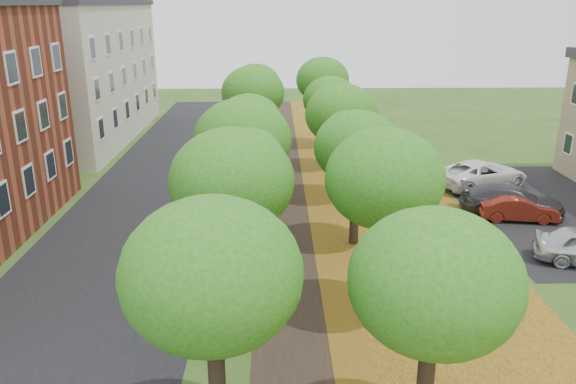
{
  "coord_description": "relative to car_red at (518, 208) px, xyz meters",
  "views": [
    {
      "loc": [
        -0.82,
        -10.8,
        10.08
      ],
      "look_at": [
        -0.31,
        11.71,
        2.5
      ],
      "focal_mm": 35.0,
      "sensor_mm": 36.0,
      "label": 1
    }
  ],
  "objects": [
    {
      "name": "parking_lot",
      "position": [
        2.5,
        1.42,
        -0.61
      ],
      "size": [
        9.0,
        16.0,
        0.01
      ],
      "primitive_type": "cube",
      "color": "black",
      "rests_on": "ground"
    },
    {
      "name": "car_red",
      "position": [
        0.0,
        0.0,
        0.0
      ],
      "size": [
        3.85,
        1.8,
        1.22
      ],
      "primitive_type": "imported",
      "rotation": [
        0.0,
        0.0,
        1.43
      ],
      "color": "maroon",
      "rests_on": "ground"
    },
    {
      "name": "car_grey",
      "position": [
        0.0,
        0.84,
        0.11
      ],
      "size": [
        5.34,
        3.24,
        1.45
      ],
      "primitive_type": "imported",
      "rotation": [
        0.0,
        0.0,
        1.31
      ],
      "color": "#303035",
      "rests_on": "ground"
    },
    {
      "name": "street_asphalt",
      "position": [
        -18.5,
        0.42,
        -0.61
      ],
      "size": [
        8.0,
        70.0,
        0.01
      ],
      "primitive_type": "cube",
      "color": "black",
      "rests_on": "ground"
    },
    {
      "name": "footpath",
      "position": [
        -11.0,
        0.42,
        -0.61
      ],
      "size": [
        3.2,
        70.0,
        0.01
      ],
      "primitive_type": "cube",
      "color": "black",
      "rests_on": "ground"
    },
    {
      "name": "car_white",
      "position": [
        0.0,
        5.27,
        0.16
      ],
      "size": [
        6.12,
        4.52,
        1.55
      ],
      "primitive_type": "imported",
      "rotation": [
        0.0,
        0.0,
        1.97
      ],
      "color": "white",
      "rests_on": "ground"
    },
    {
      "name": "building_cream",
      "position": [
        -28.0,
        18.42,
        4.6
      ],
      "size": [
        10.3,
        20.3,
        10.4
      ],
      "color": "beige",
      "rests_on": "ground"
    },
    {
      "name": "leaf_verge",
      "position": [
        -6.0,
        0.42,
        -0.61
      ],
      "size": [
        7.5,
        70.0,
        0.01
      ],
      "primitive_type": "cube",
      "color": "#A4811E",
      "rests_on": "ground"
    },
    {
      "name": "tree_row_west",
      "position": [
        -13.2,
        0.42,
        3.85
      ],
      "size": [
        3.72,
        33.72,
        6.07
      ],
      "color": "black",
      "rests_on": "ground"
    },
    {
      "name": "tree_row_east",
      "position": [
        -8.4,
        0.42,
        3.85
      ],
      "size": [
        3.72,
        33.72,
        6.07
      ],
      "color": "black",
      "rests_on": "ground"
    }
  ]
}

